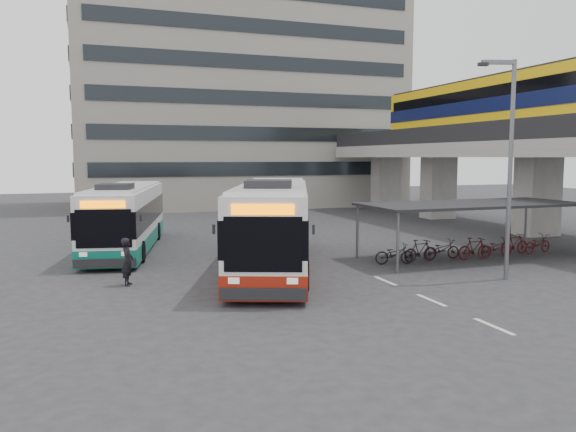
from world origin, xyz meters
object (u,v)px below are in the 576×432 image
object	(u,v)px
pedestrian	(127,262)
lamp_post	(508,156)
bus_teal	(126,218)
bus_main	(273,226)

from	to	relation	value
pedestrian	lamp_post	world-z (taller)	lamp_post
bus_teal	pedestrian	world-z (taller)	bus_teal
bus_main	lamp_post	bearing A→B (deg)	-13.64
pedestrian	bus_main	bearing A→B (deg)	-62.42
bus_main	lamp_post	size ratio (longest dim) A/B	1.59
bus_teal	bus_main	bearing A→B (deg)	-38.95
bus_main	pedestrian	world-z (taller)	bus_main
pedestrian	lamp_post	size ratio (longest dim) A/B	0.21
bus_teal	lamp_post	world-z (taller)	lamp_post
bus_teal	lamp_post	distance (m)	17.87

